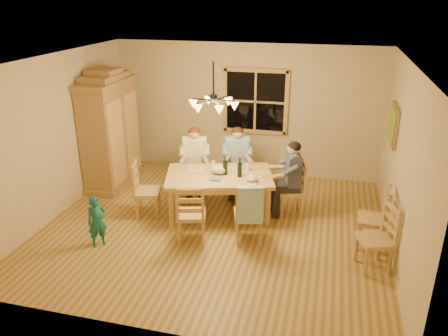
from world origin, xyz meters
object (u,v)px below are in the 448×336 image
(armoire, at_px, (110,134))
(chair_end_right, at_px, (290,198))
(chair_spare_back, at_px, (371,228))
(chair_near_right, at_px, (249,222))
(dining_table, at_px, (219,180))
(chair_end_left, at_px, (148,200))
(chair_far_left, at_px, (196,180))
(adult_woman, at_px, (195,153))
(chair_near_left, at_px, (191,223))
(adult_slate_man, at_px, (292,170))
(wine_bottle_a, at_px, (225,165))
(adult_plaid_man, at_px, (237,153))
(chair_far_right, at_px, (237,179))
(child, at_px, (97,222))
(chair_spare_front, at_px, (373,249))
(chandelier, at_px, (214,103))
(wine_bottle_b, at_px, (240,167))

(armoire, bearing_deg, chair_end_right, -7.39)
(armoire, bearing_deg, chair_spare_back, -13.96)
(armoire, bearing_deg, chair_near_right, -25.91)
(dining_table, height_order, chair_end_left, chair_end_left)
(chair_near_right, bearing_deg, chair_far_left, 117.90)
(chair_near_right, height_order, adult_woman, adult_woman)
(chair_near_left, relative_size, adult_slate_man, 1.13)
(adult_slate_man, height_order, chair_spare_back, adult_slate_man)
(wine_bottle_a, bearing_deg, adult_plaid_man, 88.86)
(chair_far_right, height_order, chair_end_right, same)
(wine_bottle_a, relative_size, chair_spare_back, 0.33)
(armoire, bearing_deg, adult_slate_man, -7.39)
(chair_far_right, distance_m, wine_bottle_a, 1.07)
(chair_end_left, bearing_deg, adult_slate_man, 90.00)
(armoire, distance_m, chair_near_left, 2.88)
(dining_table, relative_size, adult_slate_man, 2.28)
(chair_far_left, xyz_separation_m, chair_end_right, (1.83, -0.37, 0.00))
(chair_far_right, bearing_deg, child, 38.98)
(armoire, distance_m, chair_spare_front, 5.25)
(adult_plaid_man, relative_size, chair_spare_front, 0.88)
(chair_near_right, bearing_deg, chair_spare_front, -25.24)
(chair_far_right, relative_size, chair_near_right, 1.00)
(armoire, distance_m, chair_end_left, 1.81)
(chair_end_left, xyz_separation_m, child, (-0.35, -1.07, 0.10))
(dining_table, bearing_deg, adult_woman, 133.15)
(chair_spare_front, bearing_deg, adult_woman, 40.83)
(child, bearing_deg, adult_plaid_man, 7.34)
(adult_plaid_man, bearing_deg, chandelier, 70.95)
(chair_spare_front, bearing_deg, chair_end_right, 23.43)
(chandelier, height_order, wine_bottle_b, chandelier)
(chandelier, height_order, adult_woman, chandelier)
(chandelier, distance_m, dining_table, 1.48)
(adult_slate_man, bearing_deg, adult_woman, 63.43)
(chair_near_right, bearing_deg, dining_table, 117.90)
(chair_far_left, relative_size, chair_spare_back, 1.00)
(chair_far_left, relative_size, wine_bottle_b, 3.00)
(adult_slate_man, xyz_separation_m, child, (-2.73, -1.72, -0.43))
(chair_far_left, distance_m, chair_far_right, 0.79)
(chair_far_left, distance_m, adult_plaid_man, 0.95)
(dining_table, relative_size, chair_far_left, 2.01)
(chair_far_right, bearing_deg, adult_slate_man, 136.64)
(chandelier, bearing_deg, chair_far_left, 121.45)
(adult_slate_man, distance_m, child, 3.25)
(chair_end_right, distance_m, chair_spare_back, 1.49)
(chair_end_right, bearing_deg, wine_bottle_a, 89.88)
(wine_bottle_a, xyz_separation_m, child, (-1.63, -1.42, -0.52))
(chair_end_right, distance_m, wine_bottle_b, 1.09)
(adult_woman, relative_size, adult_slate_man, 1.00)
(wine_bottle_b, xyz_separation_m, child, (-1.89, -1.39, -0.52))
(chair_near_right, height_order, adult_plaid_man, adult_plaid_man)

